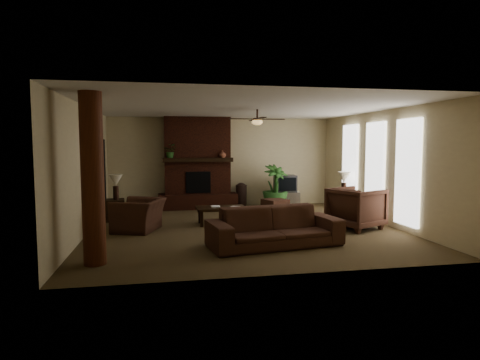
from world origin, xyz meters
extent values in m
plane|color=brown|center=(0.00, 0.00, 0.00)|extent=(7.00, 7.00, 0.00)
plane|color=silver|center=(0.00, 0.00, 2.80)|extent=(7.00, 7.00, 0.00)
plane|color=beige|center=(0.00, 3.50, 1.40)|extent=(7.00, 0.00, 7.00)
plane|color=beige|center=(0.00, -3.50, 1.40)|extent=(7.00, 0.00, 7.00)
plane|color=beige|center=(-3.50, 0.00, 1.40)|extent=(0.00, 7.00, 7.00)
plane|color=beige|center=(3.50, 0.00, 1.40)|extent=(0.00, 7.00, 7.00)
cube|color=#431D12|center=(-0.80, 3.25, 1.40)|extent=(2.00, 0.50, 2.80)
cube|color=#431D12|center=(-0.80, 3.15, 0.23)|extent=(2.40, 0.70, 0.45)
cube|color=black|center=(-0.80, 2.99, 0.82)|extent=(0.75, 0.04, 0.65)
cube|color=black|center=(-0.80, 2.97, 1.50)|extent=(2.10, 0.28, 0.12)
cube|color=white|center=(3.45, 1.60, 1.35)|extent=(0.08, 0.85, 2.35)
cube|color=white|center=(3.45, 0.20, 1.35)|extent=(0.08, 0.85, 2.35)
cube|color=white|center=(3.45, -1.20, 1.35)|extent=(0.08, 0.85, 2.35)
cylinder|color=#5C2B17|center=(-2.95, -2.40, 1.40)|extent=(0.36, 0.36, 2.80)
cube|color=black|center=(-3.44, 1.80, 1.05)|extent=(0.10, 1.00, 2.10)
cylinder|color=black|center=(0.40, 0.30, 2.68)|extent=(0.04, 0.04, 0.24)
cylinder|color=black|center=(0.40, 0.30, 2.56)|extent=(0.20, 0.20, 0.06)
ellipsoid|color=#F2BF72|center=(0.40, 0.30, 2.50)|extent=(0.26, 0.26, 0.14)
cube|color=black|center=(0.80, 0.30, 2.57)|extent=(0.55, 0.12, 0.01)
cube|color=black|center=(0.00, 0.30, 2.57)|extent=(0.55, 0.12, 0.01)
cube|color=black|center=(0.40, 0.70, 2.57)|extent=(0.12, 0.55, 0.01)
cube|color=black|center=(0.40, -0.10, 2.57)|extent=(0.12, 0.55, 0.01)
imported|color=#472B1E|center=(0.27, -1.78, 0.50)|extent=(2.64, 1.13, 1.00)
imported|color=#472B1E|center=(-2.39, 0.14, 0.48)|extent=(1.05, 1.28, 0.96)
imported|color=#472B1E|center=(2.58, -0.56, 0.53)|extent=(1.31, 1.34, 1.06)
cube|color=black|center=(-0.45, 0.54, 0.40)|extent=(1.20, 0.70, 0.06)
cube|color=black|center=(-0.95, 0.29, 0.18)|extent=(0.07, 0.07, 0.37)
cube|color=black|center=(0.05, 0.29, 0.18)|extent=(0.07, 0.07, 0.37)
cube|color=black|center=(-0.95, 0.79, 0.18)|extent=(0.07, 0.07, 0.37)
cube|color=black|center=(0.05, 0.79, 0.18)|extent=(0.07, 0.07, 0.37)
cube|color=#472B1E|center=(1.30, 1.87, 0.20)|extent=(0.79, 0.79, 0.40)
cube|color=silver|center=(1.91, 2.79, 0.25)|extent=(0.95, 0.70, 0.50)
cube|color=#3B3B3E|center=(1.86, 2.73, 0.76)|extent=(0.68, 0.54, 0.52)
cube|color=black|center=(1.86, 2.47, 0.76)|extent=(0.52, 0.06, 0.40)
cylinder|color=black|center=(0.56, 3.15, 0.35)|extent=(0.34, 0.34, 0.70)
sphere|color=black|center=(0.56, 3.15, 0.60)|extent=(0.34, 0.34, 0.34)
imported|color=#2D5B24|center=(1.46, 2.44, 0.38)|extent=(1.27, 1.56, 0.76)
cube|color=black|center=(-3.09, 1.52, 0.28)|extent=(0.55, 0.55, 0.55)
cylinder|color=black|center=(-3.03, 1.46, 0.73)|extent=(0.15, 0.15, 0.35)
cone|color=white|center=(-3.03, 1.46, 1.05)|extent=(0.40, 0.40, 0.30)
cube|color=black|center=(3.15, 1.27, 0.28)|extent=(0.60, 0.60, 0.55)
cylinder|color=black|center=(3.13, 1.29, 0.73)|extent=(0.14, 0.14, 0.35)
cone|color=white|center=(3.13, 1.29, 1.05)|extent=(0.37, 0.37, 0.30)
imported|color=#2D5B24|center=(-1.61, 3.00, 1.72)|extent=(0.47, 0.50, 0.33)
imported|color=brown|center=(-0.06, 2.95, 1.67)|extent=(0.27, 0.28, 0.22)
imported|color=#999999|center=(-0.70, 0.52, 0.57)|extent=(0.22, 0.03, 0.29)
imported|color=#999999|center=(-0.24, 0.41, 0.58)|extent=(0.19, 0.13, 0.29)
camera|label=1|loc=(-1.81, -9.20, 1.96)|focal=30.19mm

